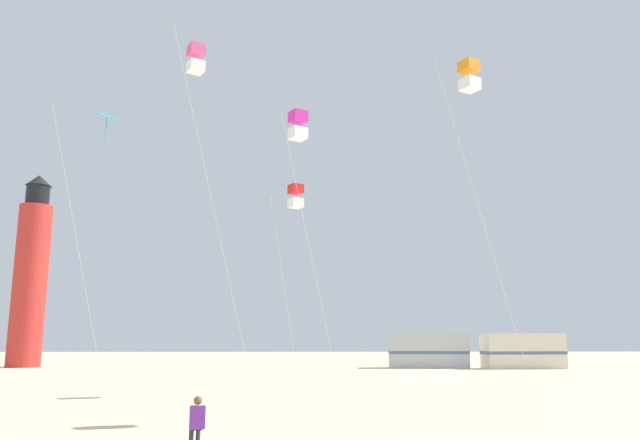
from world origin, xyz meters
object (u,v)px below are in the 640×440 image
object	(u,v)px
kite_box_scarlet	(296,197)
rv_van_cream	(523,351)
kite_box_orange	(469,76)
kite_flyer_standing	(197,420)
rv_van_silver	(428,351)
kite_box_rainbow	(196,60)
lighthouse_distant	(31,275)
kite_box_magenta	(298,126)
kite_diamond_cyan	(104,128)

from	to	relation	value
kite_box_scarlet	rv_van_cream	xyz separation A→B (m)	(18.34, 21.74, -7.81)
kite_box_orange	rv_van_cream	world-z (taller)	kite_box_orange
kite_flyer_standing	rv_van_silver	xyz separation A→B (m)	(12.94, 36.79, 0.78)
rv_van_silver	kite_box_rainbow	bearing A→B (deg)	-113.57
lighthouse_distant	kite_box_magenta	bearing A→B (deg)	-52.84
kite_box_rainbow	lighthouse_distant	distance (m)	37.17
lighthouse_distant	rv_van_cream	xyz separation A→B (m)	(41.70, -3.36, -6.45)
kite_flyer_standing	rv_van_silver	size ratio (longest dim) A/B	0.18
kite_box_magenta	rv_van_cream	bearing A→B (deg)	56.67
kite_flyer_standing	lighthouse_distant	xyz separation A→B (m)	(-21.26, 38.91, 7.22)
kite_diamond_cyan	kite_box_scarlet	bearing A→B (deg)	24.38
kite_diamond_cyan	kite_box_rainbow	distance (m)	5.28
kite_box_magenta	kite_box_orange	bearing A→B (deg)	-17.70
kite_box_scarlet	lighthouse_distant	bearing A→B (deg)	132.95
kite_flyer_standing	lighthouse_distant	distance (m)	44.92
kite_box_rainbow	kite_box_magenta	bearing A→B (deg)	2.35
kite_flyer_standing	kite_diamond_cyan	distance (m)	15.92
kite_box_orange	rv_van_silver	distance (m)	32.96
kite_box_scarlet	rv_van_cream	world-z (taller)	kite_box_scarlet
kite_box_rainbow	kite_box_orange	xyz separation A→B (m)	(10.38, -1.85, -1.40)
kite_flyer_standing	kite_box_orange	bearing A→B (deg)	-163.00
lighthouse_distant	kite_box_scarlet	bearing A→B (deg)	-47.05
kite_box_magenta	rv_van_cream	xyz separation A→B (m)	(18.19, 27.66, -9.30)
kite_box_magenta	kite_flyer_standing	bearing A→B (deg)	-105.97
rv_van_silver	kite_box_orange	bearing A→B (deg)	-94.71
kite_flyer_standing	rv_van_cream	size ratio (longest dim) A/B	0.18
kite_box_scarlet	rv_van_silver	world-z (taller)	kite_box_scarlet
kite_diamond_cyan	kite_box_rainbow	size ratio (longest dim) A/B	0.87
kite_box_rainbow	kite_box_orange	distance (m)	10.63
kite_diamond_cyan	kite_box_scarlet	size ratio (longest dim) A/B	1.24
kite_box_magenta	rv_van_cream	size ratio (longest dim) A/B	1.72
rv_van_cream	rv_van_silver	bearing A→B (deg)	167.84
kite_diamond_cyan	rv_van_silver	world-z (taller)	kite_diamond_cyan
lighthouse_distant	kite_box_orange	bearing A→B (deg)	-47.92
kite_flyer_standing	kite_box_orange	distance (m)	15.38
kite_box_rainbow	kite_box_magenta	xyz separation A→B (m)	(4.07, 0.17, -2.67)
kite_diamond_cyan	rv_van_silver	bearing A→B (deg)	54.56
kite_flyer_standing	rv_van_silver	world-z (taller)	rv_van_silver
kite_flyer_standing	kite_box_scarlet	bearing A→B (deg)	-116.10
kite_diamond_cyan	lighthouse_distant	distance (m)	32.75
rv_van_cream	kite_box_scarlet	bearing A→B (deg)	-132.97
kite_flyer_standing	rv_van_silver	distance (m)	39.00
kite_flyer_standing	rv_van_cream	world-z (taller)	rv_van_cream
lighthouse_distant	kite_box_rainbow	bearing A→B (deg)	-58.05
kite_diamond_cyan	kite_box_magenta	distance (m)	8.62
lighthouse_distant	rv_van_silver	distance (m)	34.86
kite_box_orange	lighthouse_distant	distance (m)	44.70
kite_box_orange	lighthouse_distant	bearing A→B (deg)	132.08
kite_flyer_standing	kite_box_scarlet	xyz separation A→B (m)	(2.11, 13.81, 8.59)
kite_box_scarlet	kite_box_orange	xyz separation A→B (m)	(6.46, -7.94, 2.75)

